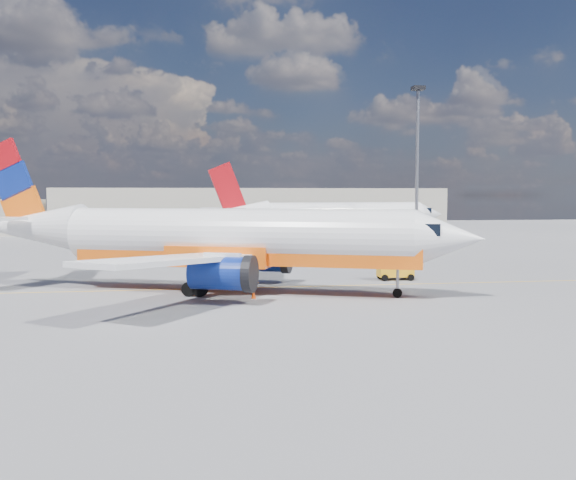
{
  "coord_description": "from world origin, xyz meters",
  "views": [
    {
      "loc": [
        -6.99,
        -43.32,
        6.75
      ],
      "look_at": [
        0.23,
        2.55,
        3.5
      ],
      "focal_mm": 40.0,
      "sensor_mm": 36.0,
      "label": 1
    }
  ],
  "objects": [
    {
      "name": "main_jet",
      "position": [
        -4.59,
        1.54,
        3.71
      ],
      "size": [
        36.31,
        27.41,
        11.13
      ],
      "rotation": [
        0.0,
        0.0,
        -0.39
      ],
      "color": "white",
      "rests_on": "ground"
    },
    {
      "name": "traffic_cone",
      "position": [
        -2.78,
        -2.14,
        0.27
      ],
      "size": [
        0.4,
        0.4,
        0.56
      ],
      "color": "white",
      "rests_on": "ground"
    },
    {
      "name": "taxi_line",
      "position": [
        0.0,
        3.0,
        0.01
      ],
      "size": [
        70.0,
        0.15,
        0.01
      ],
      "primitive_type": "cube",
      "color": "yellow",
      "rests_on": "ground"
    },
    {
      "name": "floodlight_mast",
      "position": [
        22.92,
        37.62,
        12.54
      ],
      "size": [
        1.53,
        1.53,
        20.92
      ],
      "color": "gray",
      "rests_on": "ground"
    },
    {
      "name": "gse_tug",
      "position": [
        9.29,
        5.62,
        0.92
      ],
      "size": [
        2.79,
        1.78,
        1.95
      ],
      "rotation": [
        0.0,
        0.0,
        -0.04
      ],
      "color": "black",
      "rests_on": "ground"
    },
    {
      "name": "terminal_main",
      "position": [
        5.0,
        75.0,
        4.0
      ],
      "size": [
        70.0,
        14.0,
        8.0
      ],
      "primitive_type": "cube",
      "color": "beige",
      "rests_on": "ground"
    },
    {
      "name": "ground",
      "position": [
        0.0,
        0.0,
        0.0
      ],
      "size": [
        240.0,
        240.0,
        0.0
      ],
      "primitive_type": "plane",
      "color": "#5E5E63",
      "rests_on": "ground"
    },
    {
      "name": "second_jet",
      "position": [
        13.85,
        43.5,
        3.68
      ],
      "size": [
        36.51,
        27.87,
        11.03
      ],
      "rotation": [
        0.0,
        0.0,
        0.26
      ],
      "color": "white",
      "rests_on": "ground"
    }
  ]
}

